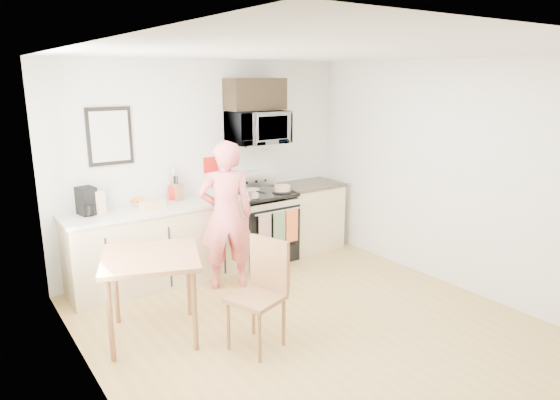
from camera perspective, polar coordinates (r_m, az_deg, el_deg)
floor at (r=5.02m, az=4.46°, el=-14.64°), size 4.60×4.60×0.00m
back_wall at (r=6.45m, az=-8.36°, el=3.97°), size 4.00×0.04×2.60m
left_wall at (r=3.66m, az=-20.26°, el=-4.45°), size 0.04×4.60×2.60m
right_wall at (r=6.00m, az=19.70°, el=2.55°), size 0.04×4.60×2.60m
ceiling at (r=4.42m, az=5.12°, el=16.47°), size 4.00×4.60×0.04m
window at (r=4.36m, az=-22.80°, el=1.60°), size 0.06×1.40×1.50m
cabinet_left at (r=6.08m, az=-13.57°, el=-5.17°), size 2.10×0.60×0.90m
countertop_left at (r=5.95m, az=-13.82°, el=-0.88°), size 2.14×0.64×0.04m
cabinet_right at (r=7.14m, az=3.29°, el=-1.93°), size 0.84×0.60×0.90m
countertop_right at (r=7.03m, az=3.35°, el=1.76°), size 0.88×0.64×0.04m
range at (r=6.68m, az=-2.00°, el=-3.16°), size 0.76×0.70×1.16m
microwave at (r=6.50m, az=-2.61°, el=8.28°), size 0.76×0.51×0.42m
upper_cabinet at (r=6.51m, az=-2.86°, el=11.99°), size 0.76×0.35×0.40m
wall_art at (r=5.93m, az=-18.89°, el=6.91°), size 0.50×0.04×0.65m
wall_trivet at (r=6.46m, az=-7.90°, el=4.00°), size 0.20×0.02×0.20m
person at (r=5.72m, az=-6.18°, el=-1.76°), size 0.73×0.60×1.72m
dining_table at (r=4.77m, az=-14.54°, el=-7.19°), size 0.96×0.96×0.81m
chair at (r=4.56m, az=-1.67°, el=-8.77°), size 0.57×0.54×0.99m
knife_block at (r=6.17m, az=-11.64°, el=0.94°), size 0.10×0.14×0.20m
utensil_crock at (r=6.20m, az=-12.10°, el=1.50°), size 0.13×0.13×0.39m
fruit_bowl at (r=6.05m, az=-15.82°, el=-0.23°), size 0.19×0.19×0.09m
milk_carton at (r=5.76m, az=-19.95°, el=-0.26°), size 0.13×0.13×0.26m
coffee_maker at (r=5.79m, az=-21.21°, el=-0.19°), size 0.20×0.27×0.30m
bread_bag at (r=5.80m, az=-14.38°, el=-0.59°), size 0.28×0.16×0.10m
cake at (r=6.55m, az=0.25°, el=1.30°), size 0.26×0.26×0.09m
kettle at (r=6.54m, az=-4.96°, el=1.74°), size 0.19×0.19×0.23m
pot at (r=6.24m, az=-3.28°, el=0.76°), size 0.21×0.36×0.11m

